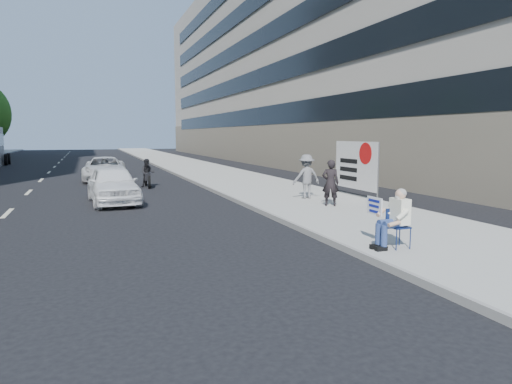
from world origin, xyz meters
name	(u,v)px	position (x,y,z in m)	size (l,w,h in m)	color
ground	(280,254)	(0.00, 0.00, 0.00)	(160.00, 160.00, 0.00)	black
near_sidewalk	(216,174)	(4.00, 20.00, 0.07)	(5.00, 120.00, 0.15)	#9E9D94
near_building	(311,59)	(17.00, 32.00, 10.00)	(14.00, 70.00, 20.00)	#9C9686
seated_protester	(394,215)	(2.29, -0.92, 0.87)	(0.83, 1.12, 1.31)	navy
jogger	(306,177)	(4.05, 6.84, 1.00)	(1.10, 0.63, 1.71)	slate
pedestrian_woman	(330,183)	(3.98, 4.84, 0.95)	(0.59, 0.39, 1.61)	black
protest_banner	(356,165)	(6.18, 6.72, 1.40)	(0.08, 3.06, 2.20)	#4C4C4C
white_sedan_near	(113,184)	(-3.03, 9.19, 0.73)	(1.71, 4.26, 1.45)	white
white_sedan_far	(105,169)	(-3.01, 18.35, 0.68)	(2.27, 4.92, 1.37)	silver
motorcycle	(148,175)	(-1.11, 14.24, 0.64)	(0.75, 2.05, 1.42)	black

